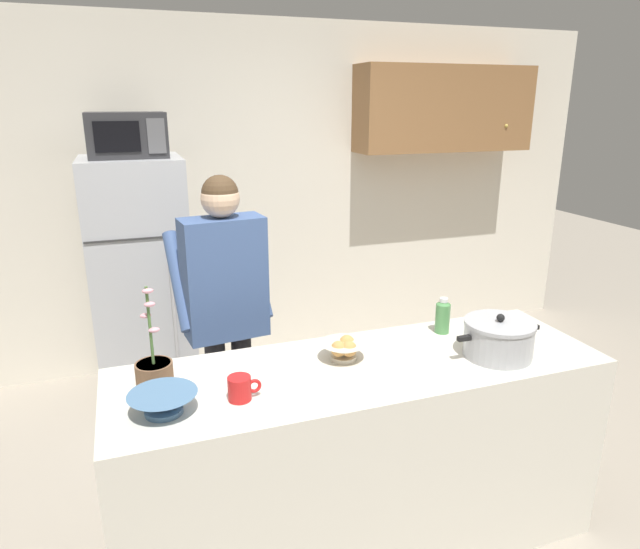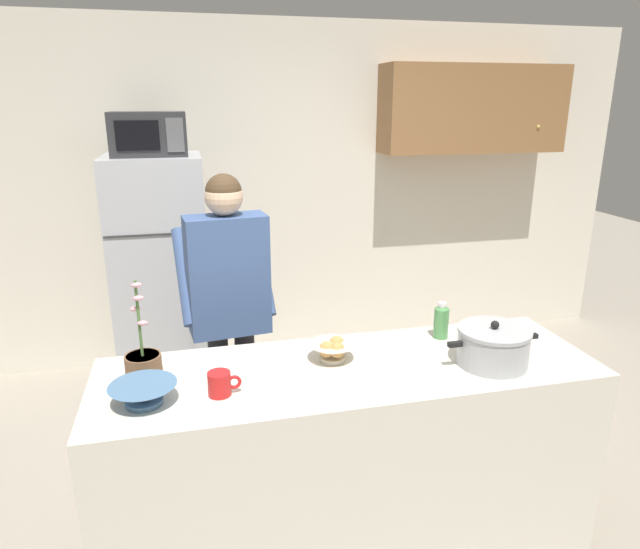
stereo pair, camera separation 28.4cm
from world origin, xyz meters
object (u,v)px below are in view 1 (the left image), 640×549
person_near_pot (225,294)px  empty_bowl (163,402)px  cooking_pot (498,339)px  bread_bowl (344,349)px  bottle_near_edge (443,316)px  refrigerator (141,280)px  microwave (127,135)px  potted_orchid (154,368)px  coffee_mug (240,388)px

person_near_pot → empty_bowl: 0.98m
person_near_pot → cooking_pot: 1.39m
bread_bowl → empty_bowl: bread_bowl is taller
bottle_near_edge → refrigerator: bearing=129.5°
refrigerator → empty_bowl: size_ratio=6.58×
microwave → empty_bowl: microwave is taller
potted_orchid → microwave: bearing=89.6°
cooking_pot → microwave: bearing=126.8°
refrigerator → bread_bowl: size_ratio=7.97×
potted_orchid → bottle_near_edge: bearing=2.5°
refrigerator → person_near_pot: 1.15m
microwave → refrigerator: bearing=90.1°
person_near_pot → refrigerator: bearing=110.3°
coffee_mug → empty_bowl: size_ratio=0.52×
coffee_mug → bottle_near_edge: size_ratio=0.73×
bread_bowl → bottle_near_edge: size_ratio=1.17×
cooking_pot → potted_orchid: bearing=170.1°
coffee_mug → potted_orchid: 0.39m
refrigerator → coffee_mug: refrigerator is taller
bread_bowl → potted_orchid: bearing=175.5°
person_near_pot → bread_bowl: bearing=-60.9°
microwave → bottle_near_edge: bearing=-50.2°
microwave → potted_orchid: bearing=-90.4°
refrigerator → bottle_near_edge: (1.36, -1.65, 0.17)m
person_near_pot → bread_bowl: (0.39, -0.71, -0.07)m
person_near_pot → bottle_near_edge: (0.96, -0.58, -0.03)m
cooking_pot → empty_bowl: size_ratio=1.66×
potted_orchid → empty_bowl: bearing=-86.8°
bottle_near_edge → potted_orchid: potted_orchid is taller
person_near_pot → bottle_near_edge: person_near_pot is taller
refrigerator → potted_orchid: bearing=-90.4°
refrigerator → empty_bowl: bearing=-89.9°
microwave → coffee_mug: microwave is taller
coffee_mug → empty_bowl: (-0.29, -0.00, -0.00)m
refrigerator → bottle_near_edge: size_ratio=9.29×
refrigerator → microwave: size_ratio=3.48×
cooking_pot → bread_bowl: (-0.66, 0.19, -0.03)m
person_near_pot → empty_bowl: size_ratio=6.57×
cooking_pot → bottle_near_edge: cooking_pot is taller
bread_bowl → potted_orchid: 0.80m
bread_bowl → empty_bowl: (-0.79, -0.19, -0.00)m
person_near_pot → bread_bowl: person_near_pot is taller
potted_orchid → coffee_mug: bearing=-40.1°
refrigerator → person_near_pot: (0.39, -1.07, 0.21)m
person_near_pot → bottle_near_edge: size_ratio=9.27×
person_near_pot → empty_bowl: person_near_pot is taller
person_near_pot → bread_bowl: 0.81m
cooking_pot → bread_bowl: cooking_pot is taller
cooking_pot → person_near_pot: bearing=139.6°
person_near_pot → empty_bowl: bearing=-113.6°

